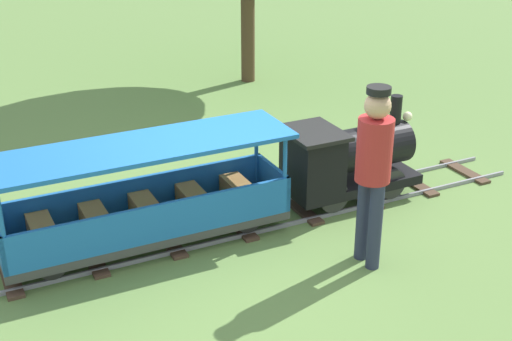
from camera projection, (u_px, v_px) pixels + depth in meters
name	position (u px, v px, depth m)	size (l,w,h in m)	color
ground_plane	(236.00, 226.00, 6.83)	(60.00, 60.00, 0.00)	#608442
track	(238.00, 224.00, 6.83)	(0.70, 6.40, 0.04)	gray
locomotive	(346.00, 158.00, 7.13)	(0.66, 1.45, 1.03)	black
passenger_car	(146.00, 206.00, 6.30)	(0.76, 2.70, 0.97)	#3F3F3F
conductor_person	(373.00, 163.00, 5.83)	(0.30, 0.30, 1.62)	#282D47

